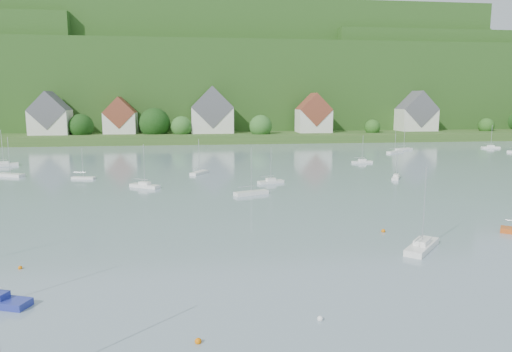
{
  "coord_description": "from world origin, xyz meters",
  "views": [
    {
      "loc": [
        -2.02,
        3.0,
        15.81
      ],
      "look_at": [
        7.42,
        75.0,
        4.0
      ],
      "focal_mm": 32.98,
      "sensor_mm": 36.0,
      "label": 1
    }
  ],
  "objects": [
    {
      "name": "forested_ridge",
      "position": [
        0.39,
        268.57,
        22.89
      ],
      "size": [
        620.0,
        181.22,
        69.89
      ],
      "color": "#1E4215",
      "rests_on": "ground"
    },
    {
      "name": "village_building_3",
      "position": [
        45.0,
        186.0,
        9.43
      ],
      "size": [
        13.0,
        10.4,
        15.5
      ],
      "color": "silver",
      "rests_on": "far_shore_strip"
    },
    {
      "name": "mooring_buoy_0",
      "position": [
        -2.06,
        31.96,
        0.0
      ],
      "size": [
        0.45,
        0.45,
        0.45
      ],
      "primitive_type": "sphere",
      "color": "orange",
      "rests_on": "ground"
    },
    {
      "name": "near_sailboat_3",
      "position": [
        21.79,
        48.48,
        0.46
      ],
      "size": [
        5.85,
        6.13,
        8.94
      ],
      "rotation": [
        0.0,
        0.0,
        0.83
      ],
      "color": "white",
      "rests_on": "ground"
    },
    {
      "name": "mooring_buoy_2",
      "position": [
        20.39,
        55.48,
        0.0
      ],
      "size": [
        0.49,
        0.49,
        0.49
      ],
      "primitive_type": "sphere",
      "color": "orange",
      "rests_on": "ground"
    },
    {
      "name": "village_building_1",
      "position": [
        -30.0,
        189.0,
        8.75
      ],
      "size": [
        12.0,
        9.36,
        14.0
      ],
      "color": "silver",
      "rests_on": "far_shore_strip"
    },
    {
      "name": "village_building_0",
      "position": [
        -55.0,
        187.0,
        9.51
      ],
      "size": [
        14.0,
        10.4,
        16.0
      ],
      "color": "silver",
      "rests_on": "far_shore_strip"
    },
    {
      "name": "village_building_2",
      "position": [
        5.0,
        188.0,
        10.27
      ],
      "size": [
        16.0,
        11.44,
        18.0
      ],
      "color": "silver",
      "rests_on": "far_shore_strip"
    },
    {
      "name": "far_shore_strip",
      "position": [
        0.0,
        200.0,
        1.5
      ],
      "size": [
        600.0,
        60.0,
        3.0
      ],
      "primitive_type": "cube",
      "color": "#315821",
      "rests_on": "ground"
    },
    {
      "name": "mooring_buoy_1",
      "position": [
        6.74,
        34.05,
        0.0
      ],
      "size": [
        0.43,
        0.43,
        0.43
      ],
      "primitive_type": "sphere",
      "color": "white",
      "rests_on": "ground"
    },
    {
      "name": "far_sailboat_cluster",
      "position": [
        9.04,
        117.33,
        0.37
      ],
      "size": [
        194.53,
        71.26,
        8.71
      ],
      "color": "white",
      "rests_on": "ground"
    },
    {
      "name": "village_building_4",
      "position": [
        90.0,
        190.0,
        9.59
      ],
      "size": [
        15.0,
        10.4,
        16.5
      ],
      "color": "silver",
      "rests_on": "far_shore_strip"
    },
    {
      "name": "mooring_buoy_3",
      "position": [
        -18.64,
        47.97,
        0.0
      ],
      "size": [
        0.39,
        0.39,
        0.39
      ],
      "primitive_type": "sphere",
      "color": "orange",
      "rests_on": "ground"
    }
  ]
}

